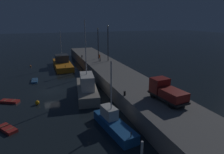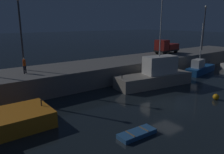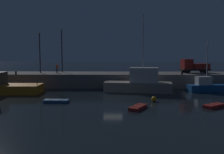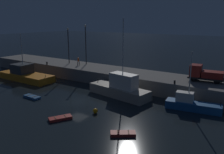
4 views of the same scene
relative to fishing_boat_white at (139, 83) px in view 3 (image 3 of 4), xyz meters
name	(u,v)px [view 3 (image 3 of 4)]	position (x,y,z in m)	size (l,w,h in m)	color
ground_plane	(113,98)	(-3.99, -5.43, -1.30)	(320.00, 320.00, 0.00)	black
pier_quay	(114,79)	(-3.99, 6.69, -0.12)	(67.47, 7.30, 2.37)	slate
fishing_boat_white	(139,83)	(0.00, 0.00, 0.00)	(10.52, 4.45, 11.83)	gray
fishing_boat_orange	(209,86)	(10.79, 0.50, -0.51)	(7.24, 2.93, 7.73)	#195193
dinghy_orange_near	(138,107)	(-1.30, -11.43, -1.14)	(2.22, 2.88, 0.37)	#B22823
rowboat_white_mid	(214,106)	(6.99, -10.61, -1.13)	(2.73, 2.35, 0.38)	#B22823
dinghy_red_small	(56,101)	(-10.77, -8.17, -1.14)	(2.93, 1.16, 0.36)	#2D6099
mooring_buoy_near	(154,99)	(0.99, -7.56, -0.98)	(0.63, 0.63, 0.63)	orange
lamp_post_west	(40,48)	(-17.45, 6.95, 5.54)	(0.44, 0.44, 7.61)	#38383D
lamp_post_east	(62,47)	(-13.72, 8.26, 5.87)	(0.44, 0.44, 8.25)	#38383D
utility_truck	(194,66)	(10.60, 7.35, 2.27)	(5.35, 2.57, 2.50)	black
dockworker	(57,68)	(-14.19, 6.32, 2.06)	(0.45, 0.45, 1.75)	black
bollard_west	(16,73)	(-20.44, 3.37, 1.37)	(0.28, 0.28, 0.60)	black
bollard_central	(182,73)	(7.38, 3.34, 1.36)	(0.28, 0.28, 0.58)	black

